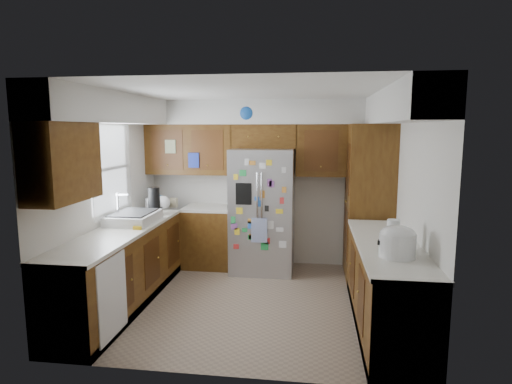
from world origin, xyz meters
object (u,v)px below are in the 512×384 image
pantry (369,202)px  paper_towel (393,234)px  rice_cooker (398,241)px  fridge (263,211)px

pantry → paper_towel: 1.80m
pantry → rice_cooker: 2.11m
fridge → pantry: bearing=-2.1°
rice_cooker → paper_towel: rice_cooker is taller
pantry → paper_towel: (0.02, -1.80, -0.01)m
fridge → paper_towel: 2.40m
paper_towel → rice_cooker: bearing=-92.8°
fridge → rice_cooker: bearing=-55.3°
fridge → paper_towel: fridge is taller
pantry → paper_towel: bearing=-89.5°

